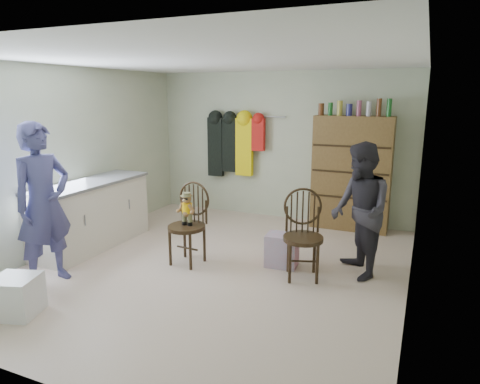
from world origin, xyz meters
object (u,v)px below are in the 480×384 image
at_px(chair_front, 189,217).
at_px(dresser, 351,173).
at_px(chair_far, 303,231).
at_px(counter, 92,214).

distance_m(chair_front, dresser, 2.82).
bearing_deg(chair_far, counter, 163.48).
bearing_deg(counter, chair_front, 0.80).
relative_size(counter, chair_front, 1.79).
relative_size(chair_front, chair_far, 0.99).
height_order(counter, dresser, dresser).
distance_m(chair_front, chair_far, 1.45).
xyz_separation_m(chair_far, dresser, (0.19, 2.11, 0.35)).
bearing_deg(chair_far, chair_front, 166.45).
relative_size(chair_far, dresser, 0.51).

